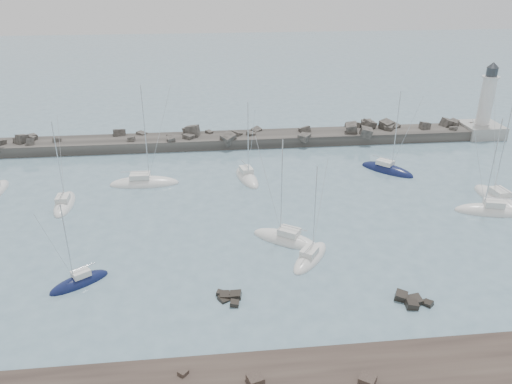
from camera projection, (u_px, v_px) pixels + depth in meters
ground at (260, 253)px, 56.85m from camera, size 400.00×400.00×0.00m
rock_cluster_near at (230, 298)px, 49.26m from camera, size 2.70×2.77×1.19m
rock_cluster_far at (412, 302)px, 48.53m from camera, size 3.76×2.84×1.44m
breakwater at (195, 144)px, 90.31m from camera, size 115.00×7.67×5.27m
lighthouse at (483, 120)px, 94.56m from camera, size 7.00×7.00×14.60m
sailboat_2 at (80, 283)px, 51.41m from camera, size 6.23×5.16×10.11m
sailboat_3 at (65, 204)px, 68.09m from camera, size 2.67×7.99×12.62m
sailboat_4 at (144, 184)px, 74.56m from camera, size 10.30×3.31×16.10m
sailboat_5 at (286, 240)px, 59.35m from camera, size 8.55×7.09×13.65m
sailboat_6 at (247, 178)px, 76.49m from camera, size 4.26×8.65×13.26m
sailboat_7 at (310, 258)px, 55.72m from camera, size 6.23×7.42×11.84m
sailboat_8 at (387, 170)px, 79.38m from camera, size 8.07×8.33×14.03m
sailboat_9 at (489, 212)px, 66.09m from camera, size 9.15×4.91×13.99m
sailboat_10 at (496, 199)px, 69.58m from camera, size 3.70×9.57×14.85m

